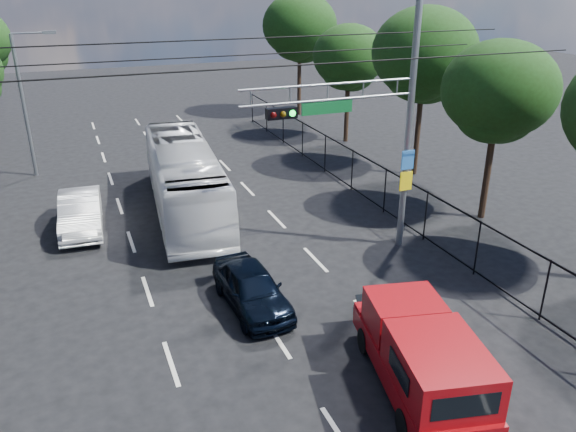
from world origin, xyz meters
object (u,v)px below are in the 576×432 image
signal_mast (380,111)px  white_van (81,212)px  red_pickup (421,354)px  white_bus (184,178)px  navy_hatchback (252,288)px

signal_mast → white_van: 12.44m
red_pickup → white_bus: (-2.81, 13.56, 0.46)m
white_van → white_bus: bearing=8.2°
navy_hatchback → white_bus: bearing=88.9°
signal_mast → red_pickup: signal_mast is taller
signal_mast → navy_hatchback: signal_mast is taller
white_bus → white_van: 4.40m
red_pickup → navy_hatchback: (-2.60, 5.10, -0.38)m
signal_mast → red_pickup: 8.83m
red_pickup → white_van: size_ratio=1.23×
signal_mast → red_pickup: (-2.80, -7.24, -4.20)m
signal_mast → white_bus: (-5.61, 6.31, -3.74)m
white_bus → red_pickup: bearing=-72.9°
white_bus → white_van: size_ratio=2.40×
white_van → red_pickup: bearing=-57.9°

